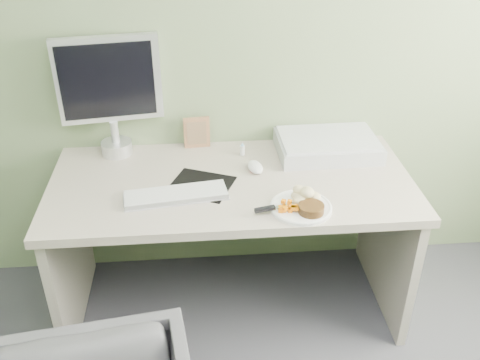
{
  "coord_description": "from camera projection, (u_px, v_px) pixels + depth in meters",
  "views": [
    {
      "loc": [
        -0.13,
        -0.39,
        1.95
      ],
      "look_at": [
        0.03,
        1.5,
        0.8
      ],
      "focal_mm": 40.0,
      "sensor_mm": 36.0,
      "label": 1
    }
  ],
  "objects": [
    {
      "name": "eyedrop_bottle",
      "position": [
        242.0,
        149.0,
        2.54
      ],
      "size": [
        0.02,
        0.02,
        0.07
      ],
      "color": "white",
      "rests_on": "desk"
    },
    {
      "name": "carrot_heap",
      "position": [
        288.0,
        205.0,
        2.13
      ],
      "size": [
        0.08,
        0.07,
        0.04
      ],
      "primitive_type": "cube",
      "rotation": [
        0.0,
        0.0,
        -0.33
      ],
      "color": "orange",
      "rests_on": "plate"
    },
    {
      "name": "potato_pile",
      "position": [
        305.0,
        194.0,
        2.18
      ],
      "size": [
        0.12,
        0.09,
        0.06
      ],
      "primitive_type": "ellipsoid",
      "rotation": [
        0.0,
        0.0,
        0.02
      ],
      "color": "tan",
      "rests_on": "plate"
    },
    {
      "name": "keyboard",
      "position": [
        176.0,
        194.0,
        2.23
      ],
      "size": [
        0.44,
        0.18,
        0.02
      ],
      "primitive_type": "cube",
      "rotation": [
        0.0,
        0.0,
        0.14
      ],
      "color": "white",
      "rests_on": "desk"
    },
    {
      "name": "mousepad",
      "position": [
        201.0,
        185.0,
        2.32
      ],
      "size": [
        0.32,
        0.31,
        0.0
      ],
      "primitive_type": "cube",
      "rotation": [
        0.0,
        0.0,
        -0.4
      ],
      "color": "black",
      "rests_on": "desk"
    },
    {
      "name": "steak_knife",
      "position": [
        273.0,
        208.0,
        2.12
      ],
      "size": [
        0.22,
        0.07,
        0.02
      ],
      "rotation": [
        0.0,
        0.0,
        0.23
      ],
      "color": "silver",
      "rests_on": "plate"
    },
    {
      "name": "plate",
      "position": [
        301.0,
        207.0,
        2.16
      ],
      "size": [
        0.25,
        0.25,
        0.01
      ],
      "primitive_type": "cylinder",
      "color": "white",
      "rests_on": "desk"
    },
    {
      "name": "wall_back",
      "position": [
        224.0,
        16.0,
        2.36
      ],
      "size": [
        3.5,
        0.0,
        3.5
      ],
      "primitive_type": "plane",
      "rotation": [
        1.57,
        0.0,
        0.0
      ],
      "color": "#6E835B",
      "rests_on": "floor"
    },
    {
      "name": "photo_frame",
      "position": [
        197.0,
        132.0,
        2.59
      ],
      "size": [
        0.13,
        0.03,
        0.16
      ],
      "primitive_type": "cube",
      "rotation": [
        0.0,
        0.0,
        0.09
      ],
      "color": "#8D5E42",
      "rests_on": "desk"
    },
    {
      "name": "steak",
      "position": [
        311.0,
        209.0,
        2.11
      ],
      "size": [
        0.13,
        0.13,
        0.03
      ],
      "primitive_type": "cylinder",
      "rotation": [
        0.0,
        0.0,
        -0.35
      ],
      "color": "black",
      "rests_on": "plate"
    },
    {
      "name": "scanner",
      "position": [
        327.0,
        146.0,
        2.56
      ],
      "size": [
        0.48,
        0.33,
        0.07
      ],
      "primitive_type": "cube",
      "rotation": [
        0.0,
        0.0,
        0.02
      ],
      "color": "#ADAFB4",
      "rests_on": "desk"
    },
    {
      "name": "computer_mouse",
      "position": [
        255.0,
        167.0,
        2.41
      ],
      "size": [
        0.08,
        0.12,
        0.04
      ],
      "primitive_type": "ellipsoid",
      "rotation": [
        0.0,
        0.0,
        0.19
      ],
      "color": "white",
      "rests_on": "desk"
    },
    {
      "name": "desk",
      "position": [
        232.0,
        214.0,
        2.45
      ],
      "size": [
        1.6,
        0.75,
        0.73
      ],
      "color": "#C1B5A2",
      "rests_on": "floor"
    },
    {
      "name": "monitor",
      "position": [
        110.0,
        90.0,
        2.42
      ],
      "size": [
        0.47,
        0.15,
        0.56
      ],
      "rotation": [
        0.0,
        0.0,
        0.14
      ],
      "color": "silver",
      "rests_on": "desk"
    }
  ]
}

